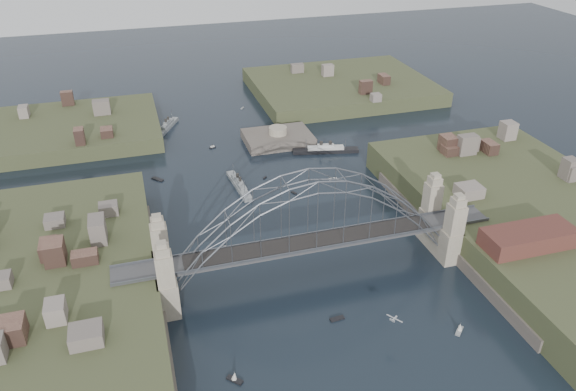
{
  "coord_description": "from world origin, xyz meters",
  "views": [
    {
      "loc": [
        -33.04,
        -92.82,
        76.27
      ],
      "look_at": [
        0.0,
        18.0,
        10.0
      ],
      "focal_mm": 34.49,
      "sensor_mm": 36.0,
      "label": 1
    }
  ],
  "objects_px": {
    "bridge": "(312,226)",
    "naval_cruiser_far": "(168,126)",
    "fort_island": "(278,143)",
    "wharf_shed": "(529,238)",
    "ocean_liner": "(326,150)",
    "naval_cruiser_near": "(239,185)"
  },
  "relations": [
    {
      "from": "naval_cruiser_near",
      "to": "naval_cruiser_far",
      "type": "xyz_separation_m",
      "value": [
        -14.97,
        49.41,
        0.01
      ]
    },
    {
      "from": "bridge",
      "to": "fort_island",
      "type": "distance_m",
      "value": 72.14
    },
    {
      "from": "ocean_liner",
      "to": "fort_island",
      "type": "bearing_deg",
      "value": 136.41
    },
    {
      "from": "bridge",
      "to": "fort_island",
      "type": "xyz_separation_m",
      "value": [
        12.0,
        70.0,
        -12.66
      ]
    },
    {
      "from": "bridge",
      "to": "naval_cruiser_far",
      "type": "relative_size",
      "value": 5.56
    },
    {
      "from": "wharf_shed",
      "to": "ocean_liner",
      "type": "relative_size",
      "value": 0.94
    },
    {
      "from": "bridge",
      "to": "wharf_shed",
      "type": "bearing_deg",
      "value": -17.65
    },
    {
      "from": "naval_cruiser_near",
      "to": "ocean_liner",
      "type": "distance_m",
      "value": 34.97
    },
    {
      "from": "wharf_shed",
      "to": "fort_island",
      "type": "bearing_deg",
      "value": 110.85
    },
    {
      "from": "bridge",
      "to": "naval_cruiser_far",
      "type": "height_order",
      "value": "bridge"
    },
    {
      "from": "fort_island",
      "to": "wharf_shed",
      "type": "distance_m",
      "value": 90.48
    },
    {
      "from": "fort_island",
      "to": "naval_cruiser_far",
      "type": "height_order",
      "value": "fort_island"
    },
    {
      "from": "fort_island",
      "to": "ocean_liner",
      "type": "xyz_separation_m",
      "value": [
        12.53,
        -11.93,
        1.14
      ]
    },
    {
      "from": "fort_island",
      "to": "naval_cruiser_far",
      "type": "distance_m",
      "value": 40.79
    },
    {
      "from": "naval_cruiser_far",
      "to": "wharf_shed",
      "type": "bearing_deg",
      "value": -58.2
    },
    {
      "from": "fort_island",
      "to": "ocean_liner",
      "type": "distance_m",
      "value": 17.34
    },
    {
      "from": "naval_cruiser_near",
      "to": "ocean_liner",
      "type": "xyz_separation_m",
      "value": [
        31.58,
        15.01,
        -0.02
      ]
    },
    {
      "from": "wharf_shed",
      "to": "naval_cruiser_far",
      "type": "xyz_separation_m",
      "value": [
        -66.03,
        106.47,
        -9.17
      ]
    },
    {
      "from": "bridge",
      "to": "wharf_shed",
      "type": "relative_size",
      "value": 4.2
    },
    {
      "from": "naval_cruiser_far",
      "to": "ocean_liner",
      "type": "bearing_deg",
      "value": -36.46
    },
    {
      "from": "naval_cruiser_near",
      "to": "wharf_shed",
      "type": "bearing_deg",
      "value": -48.18
    },
    {
      "from": "fort_island",
      "to": "naval_cruiser_near",
      "type": "height_order",
      "value": "fort_island"
    }
  ]
}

